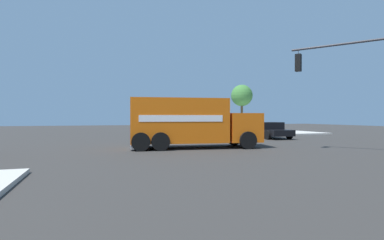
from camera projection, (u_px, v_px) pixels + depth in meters
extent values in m
plane|color=#33302D|center=(180.00, 146.00, 18.75)|extent=(100.00, 100.00, 0.00)
cube|color=beige|center=(256.00, 132.00, 35.01)|extent=(11.50, 11.50, 0.14)
cube|color=orange|center=(179.00, 120.00, 17.38)|extent=(5.77, 3.09, 2.54)
cube|color=orange|center=(241.00, 127.00, 18.10)|extent=(2.19, 2.63, 1.70)
cube|color=black|center=(254.00, 122.00, 18.25)|extent=(0.34, 2.01, 0.88)
cube|color=#B2B2B7|center=(132.00, 146.00, 16.91)|extent=(0.50, 2.31, 0.21)
cube|color=white|center=(176.00, 118.00, 18.57)|extent=(4.59, 0.61, 0.36)
cube|color=white|center=(182.00, 118.00, 16.19)|extent=(4.59, 0.61, 0.36)
cylinder|color=black|center=(234.00, 137.00, 19.31)|extent=(1.03, 0.41, 1.00)
cylinder|color=black|center=(248.00, 140.00, 16.88)|extent=(1.03, 0.41, 1.00)
cylinder|color=black|center=(157.00, 138.00, 18.40)|extent=(1.03, 0.41, 1.00)
cylinder|color=black|center=(161.00, 142.00, 15.96)|extent=(1.03, 0.41, 1.00)
cylinder|color=black|center=(140.00, 139.00, 18.21)|extent=(1.03, 0.41, 1.00)
cylinder|color=black|center=(141.00, 142.00, 15.77)|extent=(1.03, 0.41, 1.00)
cylinder|color=#38383D|center=(338.00, 45.00, 15.25)|extent=(2.94, 3.80, 0.12)
cylinder|color=#38383D|center=(298.00, 52.00, 16.39)|extent=(0.03, 0.03, 0.25)
cube|color=black|center=(298.00, 63.00, 16.40)|extent=(0.42, 0.42, 0.95)
sphere|color=red|center=(299.00, 58.00, 16.54)|extent=(0.20, 0.20, 0.20)
sphere|color=#EFA314|center=(299.00, 63.00, 16.54)|extent=(0.20, 0.20, 0.20)
sphere|color=#19CC4C|center=(299.00, 69.00, 16.55)|extent=(0.20, 0.20, 0.20)
cube|color=black|center=(280.00, 133.00, 24.09)|extent=(1.99, 1.55, 0.50)
cube|color=black|center=(269.00, 129.00, 25.62)|extent=(2.00, 1.75, 1.10)
cube|color=black|center=(269.00, 125.00, 25.62)|extent=(1.83, 1.48, 0.48)
cube|color=black|center=(258.00, 131.00, 27.40)|extent=(2.00, 2.05, 0.55)
cylinder|color=black|center=(289.00, 134.00, 24.51)|extent=(0.26, 0.77, 0.76)
cylinder|color=black|center=(268.00, 135.00, 23.94)|extent=(0.26, 0.77, 0.76)
cylinder|color=black|center=(267.00, 132.00, 27.80)|extent=(0.26, 0.77, 0.76)
cylinder|color=black|center=(248.00, 133.00, 27.23)|extent=(0.26, 0.77, 0.76)
cylinder|color=black|center=(231.00, 127.00, 37.00)|extent=(0.14, 0.14, 0.84)
cylinder|color=black|center=(232.00, 127.00, 36.94)|extent=(0.14, 0.14, 0.84)
cube|color=gold|center=(231.00, 121.00, 36.96)|extent=(0.40, 0.39, 0.63)
sphere|color=beige|center=(231.00, 118.00, 36.96)|extent=(0.23, 0.23, 0.23)
cylinder|color=gold|center=(230.00, 121.00, 37.04)|extent=(0.09, 0.09, 0.57)
cylinder|color=gold|center=(233.00, 121.00, 36.88)|extent=(0.09, 0.09, 0.57)
cube|color=silver|center=(255.00, 126.00, 41.16)|extent=(0.08, 0.04, 0.95)
cube|color=silver|center=(253.00, 126.00, 41.10)|extent=(0.08, 0.04, 0.95)
cube|color=silver|center=(252.00, 126.00, 41.05)|extent=(0.08, 0.04, 0.95)
cube|color=silver|center=(251.00, 126.00, 40.99)|extent=(0.08, 0.04, 0.95)
cube|color=silver|center=(250.00, 126.00, 40.94)|extent=(0.08, 0.04, 0.95)
cube|color=silver|center=(249.00, 126.00, 40.88)|extent=(0.08, 0.04, 0.95)
cube|color=silver|center=(248.00, 126.00, 40.82)|extent=(0.08, 0.04, 0.95)
cube|color=silver|center=(246.00, 126.00, 40.77)|extent=(0.08, 0.04, 0.95)
cube|color=silver|center=(245.00, 126.00, 40.71)|extent=(0.08, 0.04, 0.95)
cube|color=silver|center=(244.00, 126.00, 40.66)|extent=(0.08, 0.04, 0.95)
cube|color=silver|center=(243.00, 126.00, 40.60)|extent=(0.08, 0.04, 0.95)
cube|color=silver|center=(242.00, 126.00, 40.55)|extent=(0.08, 0.04, 0.95)
cube|color=silver|center=(241.00, 126.00, 40.49)|extent=(0.08, 0.04, 0.95)
cube|color=silver|center=(239.00, 126.00, 40.43)|extent=(0.08, 0.04, 0.95)
cube|color=silver|center=(238.00, 126.00, 40.38)|extent=(0.08, 0.04, 0.95)
cube|color=silver|center=(237.00, 126.00, 40.32)|extent=(0.08, 0.04, 0.95)
cube|color=silver|center=(236.00, 126.00, 40.27)|extent=(0.08, 0.04, 0.95)
cube|color=silver|center=(235.00, 126.00, 40.21)|extent=(0.08, 0.04, 0.95)
cube|color=silver|center=(233.00, 126.00, 40.16)|extent=(0.08, 0.04, 0.95)
cube|color=silver|center=(232.00, 126.00, 40.10)|extent=(0.08, 0.04, 0.95)
cube|color=silver|center=(231.00, 126.00, 40.04)|extent=(0.08, 0.04, 0.95)
cube|color=silver|center=(230.00, 126.00, 39.99)|extent=(0.08, 0.04, 0.95)
cube|color=silver|center=(228.00, 126.00, 39.93)|extent=(0.08, 0.04, 0.95)
cube|color=silver|center=(227.00, 126.00, 39.88)|extent=(0.08, 0.04, 0.95)
cube|color=silver|center=(226.00, 126.00, 39.82)|extent=(0.08, 0.04, 0.95)
cube|color=silver|center=(225.00, 126.00, 39.77)|extent=(0.08, 0.04, 0.95)
cube|color=silver|center=(224.00, 126.00, 39.71)|extent=(0.08, 0.04, 0.95)
cube|color=silver|center=(222.00, 126.00, 39.65)|extent=(0.08, 0.04, 0.95)
cube|color=silver|center=(221.00, 126.00, 39.60)|extent=(0.08, 0.04, 0.95)
cube|color=silver|center=(220.00, 126.00, 39.54)|extent=(0.08, 0.04, 0.95)
cube|color=silver|center=(219.00, 126.00, 39.49)|extent=(0.08, 0.04, 0.95)
cube|color=silver|center=(217.00, 126.00, 39.43)|extent=(0.08, 0.04, 0.95)
cube|color=silver|center=(216.00, 126.00, 39.38)|extent=(0.08, 0.04, 0.95)
cube|color=silver|center=(215.00, 126.00, 39.32)|extent=(0.08, 0.04, 0.95)
cube|color=silver|center=(235.00, 124.00, 40.26)|extent=(6.04, 0.03, 0.07)
cube|color=silver|center=(235.00, 127.00, 40.26)|extent=(6.04, 0.03, 0.07)
cylinder|color=brown|center=(242.00, 117.00, 39.48)|extent=(0.32, 0.32, 3.48)
sphere|color=#427F38|center=(242.00, 95.00, 39.45)|extent=(2.85, 2.85, 2.85)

